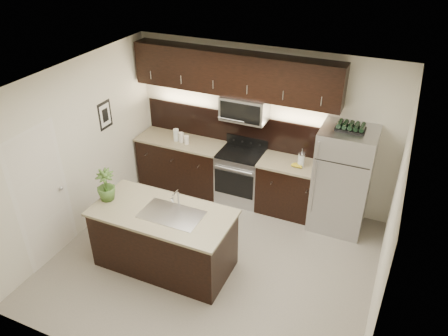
% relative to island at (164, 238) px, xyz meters
% --- Properties ---
extents(ground, '(4.50, 4.50, 0.00)m').
position_rel_island_xyz_m(ground, '(0.61, 0.32, -0.47)').
color(ground, gray).
rests_on(ground, ground).
extents(room_walls, '(4.52, 4.02, 2.71)m').
position_rel_island_xyz_m(room_walls, '(0.50, 0.28, 1.22)').
color(room_walls, silver).
rests_on(room_walls, ground).
extents(counter_run, '(3.51, 0.65, 0.94)m').
position_rel_island_xyz_m(counter_run, '(0.15, 2.01, -0.00)').
color(counter_run, black).
rests_on(counter_run, ground).
extents(upper_fixtures, '(3.49, 0.40, 1.66)m').
position_rel_island_xyz_m(upper_fixtures, '(0.18, 2.16, 1.67)').
color(upper_fixtures, black).
rests_on(upper_fixtures, counter_run).
extents(island, '(1.96, 0.96, 0.94)m').
position_rel_island_xyz_m(island, '(0.00, 0.00, 0.00)').
color(island, black).
rests_on(island, ground).
extents(sink_faucet, '(0.84, 0.50, 0.28)m').
position_rel_island_xyz_m(sink_faucet, '(0.15, 0.01, 0.48)').
color(sink_faucet, silver).
rests_on(sink_faucet, island).
extents(refrigerator, '(0.83, 0.75, 1.72)m').
position_rel_island_xyz_m(refrigerator, '(2.08, 1.95, 0.39)').
color(refrigerator, '#B2B2B7').
rests_on(refrigerator, ground).
extents(wine_rack, '(0.43, 0.26, 0.10)m').
position_rel_island_xyz_m(wine_rack, '(2.08, 1.95, 1.30)').
color(wine_rack, black).
rests_on(wine_rack, refrigerator).
extents(plant, '(0.35, 0.35, 0.47)m').
position_rel_island_xyz_m(plant, '(-0.86, -0.04, 0.70)').
color(plant, '#3E5F26').
rests_on(plant, island).
extents(canisters, '(0.32, 0.13, 0.22)m').
position_rel_island_xyz_m(canisters, '(-0.78, 1.94, 0.56)').
color(canisters, silver).
rests_on(canisters, counter_run).
extents(french_press, '(0.11, 0.11, 0.31)m').
position_rel_island_xyz_m(french_press, '(1.41, 1.96, 0.58)').
color(french_press, silver).
rests_on(french_press, counter_run).
extents(bananas, '(0.19, 0.15, 0.06)m').
position_rel_island_xyz_m(bananas, '(1.31, 1.93, 0.50)').
color(bananas, gold).
rests_on(bananas, counter_run).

